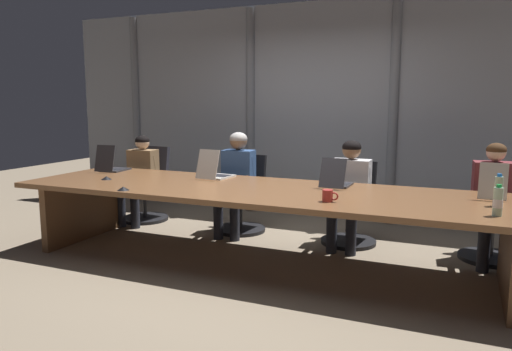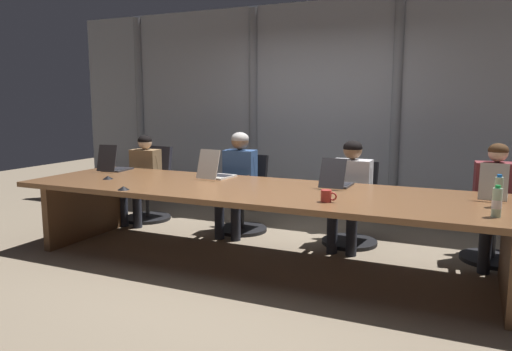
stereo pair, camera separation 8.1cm
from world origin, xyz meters
name	(u,v)px [view 2 (the right image)]	position (x,y,z in m)	size (l,w,h in m)	color
ground_plane	(258,263)	(0.00, 0.00, 0.00)	(15.58, 15.58, 0.00)	#7F705B
conference_table	(258,201)	(0.00, 0.00, 0.61)	(4.79, 1.35, 0.73)	brown
curtain_backdrop	(323,112)	(0.00, 2.11, 1.41)	(7.79, 0.17, 2.82)	gray
laptop_left_end	(114,166)	(-2.01, 0.36, 0.79)	(0.28, 0.43, 0.32)	#2D2D33
laptop_left_mid	(216,173)	(-0.65, 0.37, 0.79)	(0.28, 0.45, 0.32)	beige
laptop_center	(337,181)	(0.66, 0.38, 0.79)	(0.25, 0.43, 0.29)	#2D2D33
laptop_right_mid	(493,192)	(2.01, 0.37, 0.79)	(0.24, 0.40, 0.31)	beige
office_chair_left_end	(150,193)	(-2.03, 1.05, 0.35)	(0.60, 0.61, 0.96)	#2D2D38
office_chair_left_mid	(244,203)	(-0.65, 1.05, 0.34)	(0.60, 0.60, 0.91)	black
office_chair_center	(352,213)	(0.66, 1.05, 0.33)	(0.60, 0.60, 0.89)	black
office_chair_right_mid	(495,226)	(2.07, 1.05, 0.34)	(0.60, 0.61, 0.93)	navy
person_left_end	(142,174)	(-2.02, 0.89, 0.62)	(0.39, 0.57, 1.12)	olive
person_left_mid	(237,177)	(-0.66, 0.90, 0.68)	(0.39, 0.56, 1.19)	#335184
person_center	(350,187)	(0.67, 0.90, 0.65)	(0.42, 0.55, 1.14)	silver
person_right_mid	(496,198)	(2.06, 0.89, 0.65)	(0.42, 0.57, 1.16)	brown
water_bottle_primary	(497,203)	(2.01, -0.35, 0.84)	(0.07, 0.07, 0.23)	#ADD1B2
water_bottle_secondary	(498,192)	(2.03, 0.02, 0.85)	(0.07, 0.07, 0.26)	#ADD1B2
coffee_mug_near	(327,196)	(0.77, -0.34, 0.78)	(0.13, 0.09, 0.10)	#B2332D
conference_mic_left_side	(123,188)	(-1.10, -0.58, 0.75)	(0.11, 0.11, 0.04)	black
conference_mic_middle	(108,177)	(-1.67, -0.15, 0.75)	(0.11, 0.11, 0.04)	black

